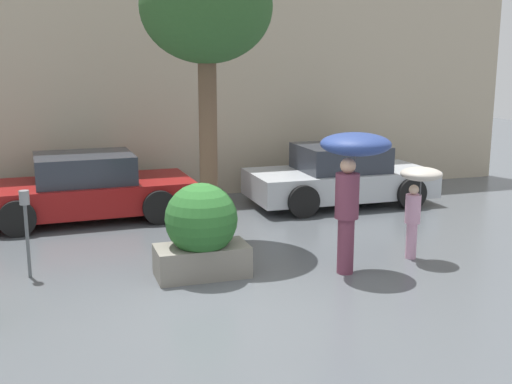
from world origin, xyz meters
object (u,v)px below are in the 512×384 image
at_px(person_adult, 353,164).
at_px(person_child, 418,190).
at_px(parked_car_far, 340,177).
at_px(parked_car_near, 85,189).
at_px(planter_box, 201,230).
at_px(parking_meter, 26,215).
at_px(street_tree, 206,11).

distance_m(person_adult, person_child, 1.34).
bearing_deg(parked_car_far, parked_car_near, 86.62).
bearing_deg(person_child, parked_car_near, -164.78).
height_order(planter_box, person_child, person_child).
xyz_separation_m(planter_box, parking_meter, (-2.36, 0.69, 0.24)).
bearing_deg(parked_car_near, parking_meter, 161.36).
bearing_deg(street_tree, planter_box, -107.56).
xyz_separation_m(person_child, parked_car_far, (0.53, 3.90, -0.52)).
distance_m(person_child, parked_car_far, 3.97).
height_order(parked_car_near, street_tree, street_tree).
height_order(planter_box, parked_car_far, planter_box).
distance_m(planter_box, parking_meter, 2.47).
relative_size(parked_car_near, parking_meter, 3.24).
distance_m(parked_car_near, street_tree, 4.41).
height_order(person_child, parked_car_far, person_child).
distance_m(planter_box, parked_car_far, 5.32).
relative_size(person_adult, parked_car_near, 0.50).
relative_size(planter_box, parked_car_far, 0.35).
bearing_deg(parked_car_near, street_tree, -143.29).
xyz_separation_m(parked_car_near, parked_car_far, (5.25, -0.32, -0.00)).
relative_size(planter_box, person_adult, 0.66).
bearing_deg(person_adult, person_child, -14.13).
distance_m(person_adult, parked_car_near, 5.74).
relative_size(parked_car_far, street_tree, 0.81).
bearing_deg(street_tree, person_adult, -52.25).
bearing_deg(person_child, street_tree, -156.28).
relative_size(parked_car_near, street_tree, 0.86).
height_order(parked_car_near, parked_car_far, same).
bearing_deg(parked_car_near, parked_car_far, -95.43).
xyz_separation_m(person_adult, street_tree, (-1.61, 2.08, 2.19)).
height_order(person_adult, parked_car_near, person_adult).
bearing_deg(parked_car_near, planter_box, -162.73).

